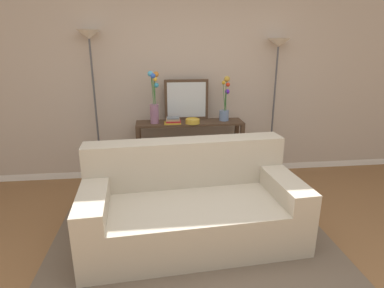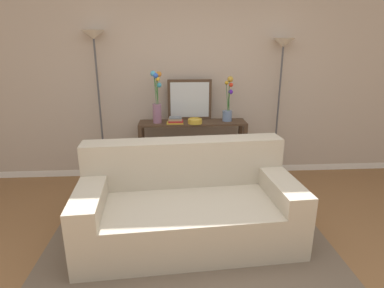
% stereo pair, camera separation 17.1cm
% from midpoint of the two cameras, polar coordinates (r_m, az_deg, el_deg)
% --- Properties ---
extents(back_wall, '(12.00, 0.15, 2.61)m').
position_cam_midpoint_polar(back_wall, '(4.30, 1.29, 11.32)').
color(back_wall, white).
rests_on(back_wall, ground).
extents(area_rug, '(2.61, 1.77, 0.01)m').
position_cam_midpoint_polar(area_rug, '(3.05, 1.15, -17.75)').
color(area_rug, brown).
rests_on(area_rug, ground).
extents(couch, '(2.03, 1.11, 0.88)m').
position_cam_midpoint_polar(couch, '(3.03, 0.84, -11.29)').
color(couch, '#BCB29E').
rests_on(couch, ground).
extents(console_table, '(1.37, 0.33, 0.83)m').
position_cam_midpoint_polar(console_table, '(4.11, 1.30, 0.54)').
color(console_table, '#473323').
rests_on(console_table, ground).
extents(floor_lamp_left, '(0.28, 0.28, 1.94)m').
position_cam_midpoint_polar(floor_lamp_left, '(4.13, -15.85, 13.47)').
color(floor_lamp_left, '#4C4C51').
rests_on(floor_lamp_left, ground).
extents(floor_lamp_right, '(0.28, 0.28, 1.85)m').
position_cam_midpoint_polar(floor_lamp_right, '(4.31, 17.02, 12.59)').
color(floor_lamp_right, '#4C4C51').
rests_on(floor_lamp_right, ground).
extents(wall_mirror, '(0.57, 0.02, 0.52)m').
position_cam_midpoint_polar(wall_mirror, '(4.12, 0.77, 8.03)').
color(wall_mirror, '#473323').
rests_on(wall_mirror, console_table).
extents(vase_tall_flowers, '(0.13, 0.12, 0.65)m').
position_cam_midpoint_polar(vase_tall_flowers, '(3.95, -5.13, 7.51)').
color(vase_tall_flowers, gray).
rests_on(vase_tall_flowers, console_table).
extents(vase_short_flowers, '(0.13, 0.12, 0.57)m').
position_cam_midpoint_polar(vase_short_flowers, '(4.09, 7.76, 6.86)').
color(vase_short_flowers, '#6B84AD').
rests_on(vase_short_flowers, console_table).
extents(fruit_bowl, '(0.18, 0.18, 0.06)m').
position_cam_midpoint_polar(fruit_bowl, '(3.95, 1.85, 4.18)').
color(fruit_bowl, gold).
rests_on(fruit_bowl, console_table).
extents(book_stack, '(0.21, 0.14, 0.08)m').
position_cam_midpoint_polar(book_stack, '(3.95, -1.80, 4.29)').
color(book_stack, gold).
rests_on(book_stack, console_table).
extents(book_row_under_console, '(0.43, 0.18, 0.13)m').
position_cam_midpoint_polar(book_row_under_console, '(4.27, -3.37, -6.09)').
color(book_row_under_console, slate).
rests_on(book_row_under_console, ground).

